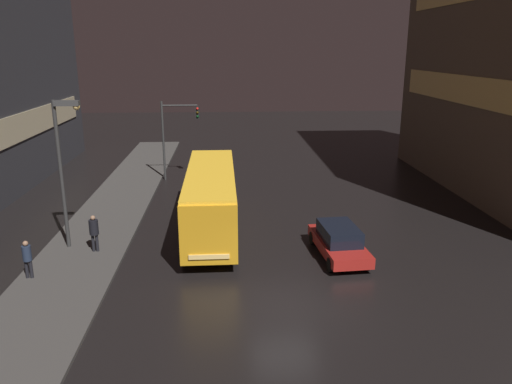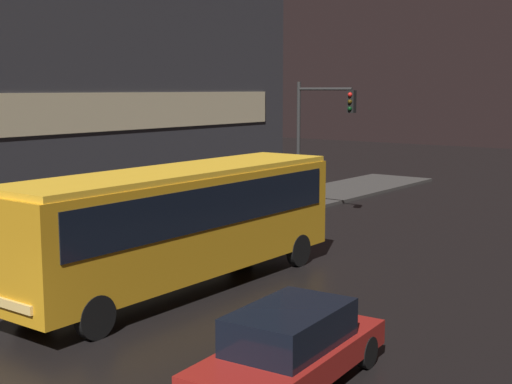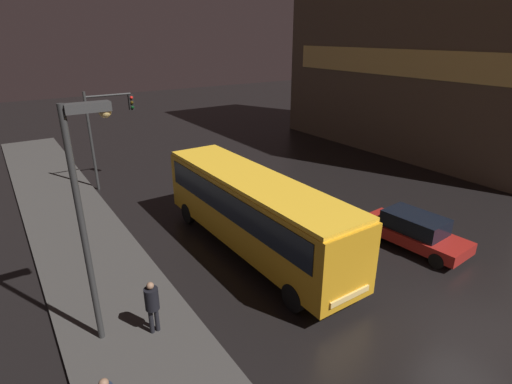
# 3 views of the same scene
# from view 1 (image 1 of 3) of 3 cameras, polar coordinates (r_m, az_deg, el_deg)

# --- Properties ---
(ground_plane) EXTENTS (120.00, 120.00, 0.00)m
(ground_plane) POSITION_cam_1_polar(r_m,az_deg,el_deg) (19.55, 3.32, -12.63)
(ground_plane) COLOR black
(sidewalk_left) EXTENTS (4.00, 48.00, 0.15)m
(sidewalk_left) POSITION_cam_1_polar(r_m,az_deg,el_deg) (29.40, -16.76, -3.08)
(sidewalk_left) COLOR #3D3A38
(sidewalk_left) RESTS_ON ground
(bus_near) EXTENTS (2.61, 11.04, 3.35)m
(bus_near) POSITION_cam_1_polar(r_m,az_deg,el_deg) (26.04, -5.19, -0.31)
(bus_near) COLOR orange
(bus_near) RESTS_ON ground
(car_taxi) EXTENTS (2.19, 4.73, 1.50)m
(car_taxi) POSITION_cam_1_polar(r_m,az_deg,el_deg) (23.65, 9.44, -5.51)
(car_taxi) COLOR maroon
(car_taxi) RESTS_ON ground
(pedestrian_near) EXTENTS (0.44, 0.44, 1.78)m
(pedestrian_near) POSITION_cam_1_polar(r_m,az_deg,el_deg) (24.58, -18.04, -4.11)
(pedestrian_near) COLOR black
(pedestrian_near) RESTS_ON sidewalk_left
(pedestrian_mid) EXTENTS (0.44, 0.44, 1.65)m
(pedestrian_mid) POSITION_cam_1_polar(r_m,az_deg,el_deg) (22.83, -24.69, -6.70)
(pedestrian_mid) COLOR black
(pedestrian_mid) RESTS_ON sidewalk_left
(traffic_light_main) EXTENTS (2.77, 0.35, 5.76)m
(traffic_light_main) POSITION_cam_1_polar(r_m,az_deg,el_deg) (36.81, -9.12, 7.29)
(traffic_light_main) COLOR #2D2D2D
(traffic_light_main) RESTS_ON ground
(street_lamp_sidewalk) EXTENTS (1.25, 0.36, 7.03)m
(street_lamp_sidewalk) POSITION_cam_1_polar(r_m,az_deg,el_deg) (24.59, -21.08, 4.41)
(street_lamp_sidewalk) COLOR #2D2D2D
(street_lamp_sidewalk) RESTS_ON sidewalk_left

